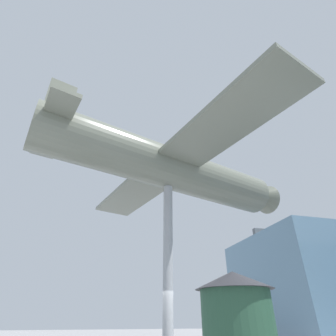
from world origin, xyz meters
TOP-DOWN VIEW (x-y plane):
  - glass_pavilion_left at (-7.89, 14.48)m, footprint 9.99×11.41m
  - support_pylon_central at (0.00, 0.00)m, footprint 0.40×0.40m
  - suspended_airplane at (-0.09, 0.27)m, footprint 14.24×13.59m

SIDE VIEW (x-z plane):
  - support_pylon_central at x=0.00m, z-range 0.00..6.90m
  - glass_pavilion_left at x=-7.89m, z-range -0.29..7.62m
  - suspended_airplane at x=-0.09m, z-range 6.13..9.73m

